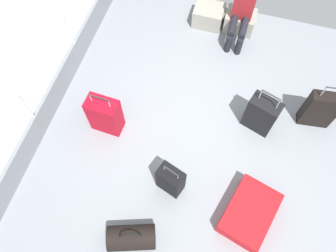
{
  "coord_description": "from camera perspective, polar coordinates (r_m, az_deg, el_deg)",
  "views": [
    {
      "loc": [
        0.24,
        -2.28,
        4.53
      ],
      "look_at": [
        -0.36,
        -0.22,
        0.25
      ],
      "focal_mm": 35.6,
      "sensor_mm": 36.0,
      "label": 1
    }
  ],
  "objects": [
    {
      "name": "suitcase_0",
      "position": [
        5.28,
        24.61,
        2.58
      ],
      "size": [
        0.47,
        0.24,
        0.91
      ],
      "color": "black",
      "rests_on": "ground_plane"
    },
    {
      "name": "railing_port",
      "position": [
        5.01,
        -19.87,
        10.1
      ],
      "size": [
        0.04,
        4.2,
        1.02
      ],
      "color": "silver",
      "rests_on": "ground_plane"
    },
    {
      "name": "suitcase_1",
      "position": [
        4.98,
        15.68,
        1.92
      ],
      "size": [
        0.49,
        0.37,
        0.86
      ],
      "color": "black",
      "rests_on": "ground_plane"
    },
    {
      "name": "cargo_crate_0",
      "position": [
        6.21,
        6.95,
        18.28
      ],
      "size": [
        0.54,
        0.42,
        0.34
      ],
      "color": "gray",
      "rests_on": "ground_plane"
    },
    {
      "name": "cargo_crate_1",
      "position": [
        6.21,
        12.18,
        17.16
      ],
      "size": [
        0.54,
        0.39,
        0.34
      ],
      "color": "gray",
      "rests_on": "ground_plane"
    },
    {
      "name": "ground_plane",
      "position": [
        5.1,
        4.58,
        -0.35
      ],
      "size": [
        4.4,
        5.2,
        0.06
      ],
      "primitive_type": "cube",
      "color": "gray"
    },
    {
      "name": "passenger_seated",
      "position": [
        5.83,
        12.55,
        18.45
      ],
      "size": [
        0.34,
        0.66,
        1.04
      ],
      "color": "maroon",
      "rests_on": "ground_plane"
    },
    {
      "name": "duffel_bag",
      "position": [
        4.44,
        -6.27,
        -18.46
      ],
      "size": [
        0.67,
        0.49,
        0.46
      ],
      "color": "black",
      "rests_on": "ground_plane"
    },
    {
      "name": "suitcase_4",
      "position": [
        4.46,
        0.46,
        -9.24
      ],
      "size": [
        0.39,
        0.31,
        0.66
      ],
      "color": "black",
      "rests_on": "ground_plane"
    },
    {
      "name": "gunwale_port",
      "position": [
        5.44,
        -18.07,
        6.64
      ],
      "size": [
        0.06,
        5.2,
        0.45
      ],
      "primitive_type": "cube",
      "color": "gray",
      "rests_on": "ground_plane"
    },
    {
      "name": "suitcase_2",
      "position": [
        4.62,
        13.76,
        -14.25
      ],
      "size": [
        0.76,
        0.94,
        0.26
      ],
      "color": "red",
      "rests_on": "ground_plane"
    },
    {
      "name": "suitcase_3",
      "position": [
        4.86,
        -10.74,
        1.85
      ],
      "size": [
        0.46,
        0.28,
        0.82
      ],
      "color": "#B70C1E",
      "rests_on": "ground_plane"
    }
  ]
}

